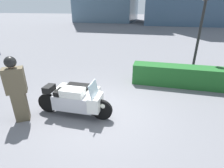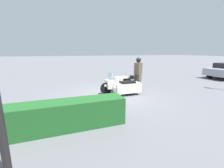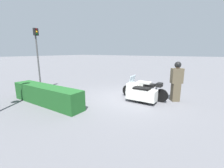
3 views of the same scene
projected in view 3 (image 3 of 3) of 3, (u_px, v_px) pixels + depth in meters
The scene contains 5 objects.
ground_plane at pixel (127, 98), 7.73m from camera, with size 160.00×160.00×0.00m, color slate.
police_motorcycle at pixel (141, 91), 7.26m from camera, with size 2.36×1.16×1.15m.
officer_rider at pixel (176, 81), 7.08m from camera, with size 0.60×0.55×1.90m.
hedge_bush_curbside at pixel (46, 95), 6.78m from camera, with size 4.10×0.74×0.84m, color #1E5623.
traffic_light_near at pixel (37, 51), 8.78m from camera, with size 0.23×0.27×3.66m.
Camera 3 is at (-3.40, 6.63, 2.34)m, focal length 24.00 mm.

